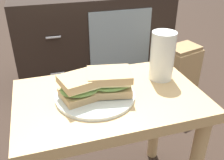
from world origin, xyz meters
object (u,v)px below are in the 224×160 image
(beer_glass, at_px, (162,57))
(sandwich_back, at_px, (108,82))
(tv_cabinet, at_px, (92,39))
(plate, at_px, (95,96))
(sandwich_front, at_px, (81,87))
(paper_bag, at_px, (180,76))

(beer_glass, bearing_deg, sandwich_back, -165.02)
(tv_cabinet, relative_size, plate, 4.09)
(sandwich_back, bearing_deg, sandwich_front, -177.41)
(plate, xyz_separation_m, beer_glass, (0.24, 0.05, 0.07))
(plate, relative_size, paper_bag, 0.65)
(sandwich_front, relative_size, sandwich_back, 0.92)
(plate, bearing_deg, sandwich_front, -177.41)
(plate, height_order, beer_glass, beer_glass)
(sandwich_back, height_order, paper_bag, sandwich_back)
(sandwich_back, bearing_deg, paper_bag, 40.96)
(sandwich_front, distance_m, sandwich_back, 0.08)
(tv_cabinet, height_order, sandwich_back, tv_cabinet)
(tv_cabinet, distance_m, sandwich_front, 1.01)
(plate, height_order, sandwich_front, sandwich_front)
(sandwich_back, relative_size, paper_bag, 0.42)
(sandwich_back, bearing_deg, tv_cabinet, 80.03)
(plate, xyz_separation_m, sandwich_back, (0.04, 0.00, 0.04))
(beer_glass, bearing_deg, plate, -167.07)
(tv_cabinet, relative_size, beer_glass, 5.99)
(tv_cabinet, xyz_separation_m, sandwich_back, (-0.17, -0.95, 0.22))
(sandwich_back, height_order, beer_glass, beer_glass)
(sandwich_back, distance_m, paper_bag, 0.83)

